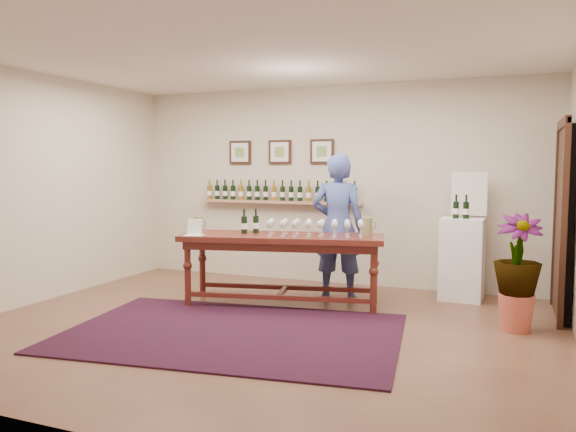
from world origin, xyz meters
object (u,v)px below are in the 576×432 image
at_px(tasting_table, 282,245).
at_px(potted_plant, 517,272).
at_px(display_pedestal, 462,259).
at_px(person, 338,226).

xyz_separation_m(tasting_table, potted_plant, (2.62, -0.12, -0.12)).
bearing_deg(display_pedestal, tasting_table, -150.51).
distance_m(display_pedestal, person, 1.61).
relative_size(tasting_table, person, 1.37).
bearing_deg(potted_plant, display_pedestal, 116.94).
relative_size(tasting_table, display_pedestal, 2.46).
distance_m(tasting_table, potted_plant, 2.62).
bearing_deg(tasting_table, display_pedestal, 17.49).
xyz_separation_m(tasting_table, display_pedestal, (1.98, 1.12, -0.21)).
xyz_separation_m(display_pedestal, person, (-1.48, -0.50, 0.40)).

